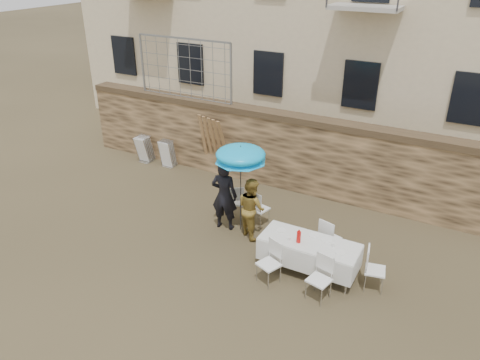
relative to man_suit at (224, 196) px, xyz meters
The scene contains 17 objects.
ground 2.32m from the man_suit, 89.91° to the right, with size 80.00×80.00×0.00m, color brown.
stone_wall 2.87m from the man_suit, 89.93° to the left, with size 13.00×0.50×2.20m, color brown.
chain_link_fence 4.69m from the man_suit, 136.30° to the left, with size 3.20×0.06×1.80m, color gray, non-canonical shape.
man_suit is the anchor object (origin of this frame).
woman_dress 0.76m from the man_suit, ahead, with size 0.74×0.58×1.53m, color gold.
umbrella 1.15m from the man_suit, 14.04° to the left, with size 1.23×1.23×2.10m.
couple_chair_left 0.70m from the man_suit, 90.00° to the left, with size 0.48×0.48×0.96m, color white, non-canonical shape.
couple_chair_right 0.99m from the man_suit, 38.16° to the left, with size 0.48×0.48×0.96m, color white, non-canonical shape.
banquet_table 2.60m from the man_suit, 15.69° to the right, with size 2.10×0.85×0.78m.
soda_bottle 2.45m from the man_suit, 20.33° to the right, with size 0.09×0.09×0.26m, color red.
table_chair_front_left 2.43m from the man_suit, 37.39° to the right, with size 0.48×0.48×0.96m, color white, non-canonical shape.
table_chair_front_right 3.36m from the man_suit, 25.83° to the right, with size 0.48×0.48×0.96m, color white, non-canonical shape.
table_chair_back 2.74m from the man_suit, ahead, with size 0.48×0.48×0.96m, color white, non-canonical shape.
table_chair_side 3.97m from the man_suit, ahead, with size 0.48×0.48×0.96m, color white, non-canonical shape.
chair_stack_left 5.02m from the man_suit, 150.65° to the left, with size 0.46×0.47×0.92m, color white, non-canonical shape.
chair_stack_right 4.27m from the man_suit, 144.68° to the left, with size 0.46×0.40×0.92m, color white, non-canonical shape.
wood_planks 3.14m from the man_suit, 126.42° to the left, with size 0.70×0.20×2.00m, color #A37749, non-canonical shape.
Camera 1 is at (5.13, -6.58, 6.34)m, focal length 35.00 mm.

